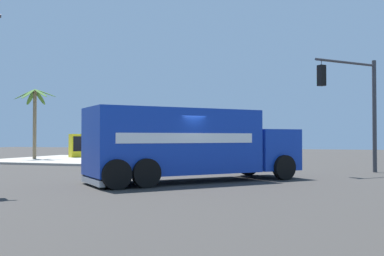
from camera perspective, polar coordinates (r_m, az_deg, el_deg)
The scene contains 8 objects.
ground_plane at distance 17.01m, azimuth -1.70°, elevation -7.02°, with size 100.00×100.00×0.00m, color #33302D.
sidewalk_corner_far at distance 33.52m, azimuth -14.44°, elevation -4.01°, with size 10.99×10.99×0.14m, color #9E998E.
delivery_truck at distance 17.10m, azimuth -0.13°, elevation -2.05°, with size 7.96×7.75×2.79m.
traffic_light_secondary at distance 22.51m, azimuth 20.55°, elevation 3.72°, with size 2.90×2.81×5.52m.
pickup_maroon at distance 25.52m, azimuth -6.07°, elevation -3.44°, with size 2.41×5.27×1.38m.
sedan_black at distance 29.79m, azimuth -4.99°, elevation -3.32°, with size 2.23×4.39×1.31m.
vending_machine_red at distance 36.08m, azimuth -14.89°, elevation -2.23°, with size 1.17×1.14×1.85m.
palm_tree_far at distance 34.40m, azimuth -19.76°, elevation 2.09°, with size 2.76×2.77×5.19m.
Camera 1 is at (-15.91, -5.76, 1.71)m, focal length 41.00 mm.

